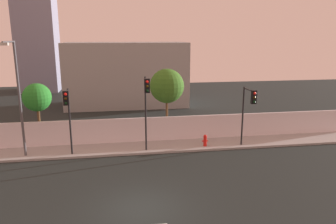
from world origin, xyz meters
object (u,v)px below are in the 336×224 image
Objects in this scene: street_lamp_curbside at (17,91)px; traffic_light_center at (146,99)px; traffic_light_right at (68,109)px; roadside_tree_midleft at (37,98)px; traffic_light_left at (249,105)px; roadside_tree_midright at (167,86)px; fire_hydrant at (205,140)px.

traffic_light_center is at bearing -3.78° from street_lamp_curbside.
roadside_tree_midleft is (-2.67, 3.75, 0.07)m from traffic_light_right.
roadside_tree_midright reaches higher than traffic_light_left.
traffic_light_center reaches higher than traffic_light_left.
roadside_tree_midright is (-4.98, 4.11, 0.78)m from traffic_light_left.
roadside_tree_midleft is 9.63m from roadside_tree_midright.
roadside_tree_midright reaches higher than fire_hydrant.
traffic_light_right is 0.82× the size of roadside_tree_midright.
street_lamp_curbside reaches higher than traffic_light_left.
roadside_tree_midright is at bearing 28.43° from traffic_light_right.
fire_hydrant is at bearing -14.63° from roadside_tree_midleft.
street_lamp_curbside reaches higher than traffic_light_right.
traffic_light_right is 3.25m from street_lamp_curbside.
street_lamp_curbside is 8.84× the size of fire_hydrant.
street_lamp_curbside reaches higher than roadside_tree_midright.
fire_hydrant is (4.23, 0.70, -3.24)m from traffic_light_center.
traffic_light_center is at bearing -170.56° from fire_hydrant.
street_lamp_curbside is 1.37× the size of roadside_tree_midright.
traffic_light_center is 1.15× the size of traffic_light_right.
roadside_tree_midright reaches higher than traffic_light_center.
roadside_tree_midleft is at bearing 164.27° from traffic_light_left.
fire_hydrant is 12.61m from roadside_tree_midleft.
traffic_light_left is 6.96m from traffic_light_center.
traffic_light_left is 6.50m from roadside_tree_midright.
fire_hydrant is (12.22, 0.17, -3.89)m from street_lamp_curbside.
street_lamp_curbside is at bearing 170.99° from traffic_light_right.
traffic_light_center is 8.56m from roadside_tree_midleft.
street_lamp_curbside is at bearing 176.81° from traffic_light_left.
street_lamp_curbside is (-3.01, 0.48, 1.11)m from traffic_light_right.
traffic_light_center is 4.28m from roadside_tree_midright.
roadside_tree_midright is (6.93, 3.75, 0.68)m from traffic_light_right.
roadside_tree_midright is (9.95, 3.28, -0.43)m from street_lamp_curbside.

